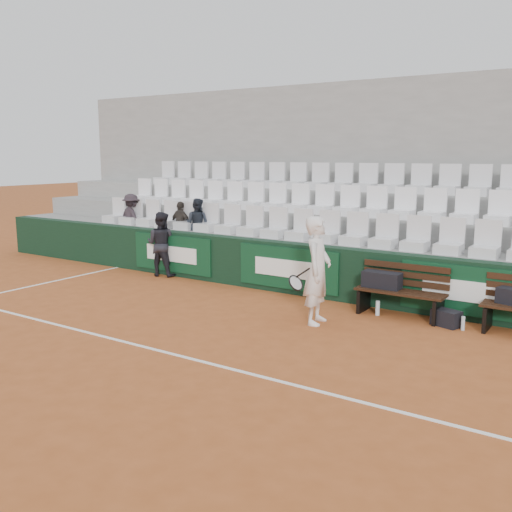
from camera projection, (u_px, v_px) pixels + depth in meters
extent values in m
plane|color=#A65125|center=(161.00, 351.00, 7.98)|extent=(80.00, 80.00, 0.00)
cube|color=white|center=(161.00, 351.00, 7.98)|extent=(18.00, 0.06, 0.01)
cube|color=black|center=(301.00, 269.00, 11.17)|extent=(18.00, 0.30, 1.00)
cube|color=#0C381E|center=(172.00, 254.00, 12.77)|extent=(2.20, 0.04, 0.82)
cube|color=#0C381E|center=(287.00, 268.00, 11.14)|extent=(2.20, 0.04, 0.82)
cube|color=#0C381E|center=(467.00, 291.00, 9.29)|extent=(2.20, 0.04, 0.82)
cube|color=gray|center=(315.00, 264.00, 11.68)|extent=(18.00, 0.95, 1.00)
cube|color=gray|center=(336.00, 247.00, 12.42)|extent=(18.00, 0.95, 1.45)
cube|color=#999996|center=(354.00, 232.00, 13.16)|extent=(18.00, 0.95, 1.90)
cube|color=gray|center=(367.00, 176.00, 13.45)|extent=(18.00, 0.30, 4.40)
cube|color=silver|center=(312.00, 225.00, 11.40)|extent=(11.90, 0.44, 0.63)
cube|color=white|center=(334.00, 200.00, 12.10)|extent=(11.90, 0.44, 0.63)
cube|color=silver|center=(353.00, 177.00, 12.80)|extent=(11.90, 0.44, 0.63)
cube|color=black|center=(400.00, 304.00, 9.64)|extent=(1.50, 0.56, 0.45)
cube|color=black|center=(382.00, 280.00, 9.80)|extent=(0.65, 0.29, 0.28)
cube|color=black|center=(446.00, 318.00, 9.13)|extent=(0.50, 0.39, 0.26)
cylinder|color=silver|center=(378.00, 308.00, 9.74)|extent=(0.07, 0.07, 0.25)
cylinder|color=silver|center=(463.00, 323.00, 8.92)|extent=(0.06, 0.06, 0.22)
imported|color=white|center=(318.00, 270.00, 9.17)|extent=(0.53, 0.71, 1.75)
torus|color=black|center=(296.00, 283.00, 9.43)|extent=(0.19, 0.30, 0.26)
cylinder|color=black|center=(303.00, 273.00, 9.32)|extent=(0.26, 0.03, 0.20)
imported|color=black|center=(161.00, 244.00, 12.81)|extent=(0.82, 0.70, 1.45)
imported|color=#282026|center=(131.00, 200.00, 14.17)|extent=(0.85, 0.60, 1.20)
imported|color=#2F2A25|center=(180.00, 205.00, 13.30)|extent=(0.65, 0.31, 1.08)
imported|color=#1C222B|center=(197.00, 204.00, 13.02)|extent=(0.65, 0.55, 1.18)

